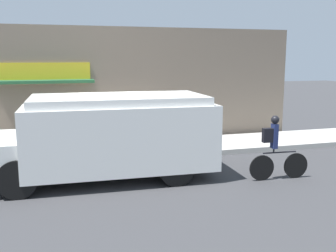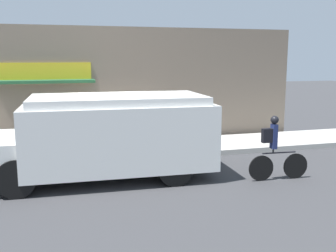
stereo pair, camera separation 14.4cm
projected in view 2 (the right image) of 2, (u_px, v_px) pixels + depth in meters
The scene contains 6 objects.
ground_plane at pixel (114, 164), 11.77m from camera, with size 70.00×70.00×0.00m, color #38383A.
sidewalk at pixel (109, 152), 12.88m from camera, with size 28.00×2.38×0.18m.
storefront at pixel (100, 87), 13.96m from camera, with size 14.77×0.89×4.21m.
school_bus at pixel (106, 135), 10.19m from camera, with size 6.07×3.00×2.17m.
cyclist at pixel (275, 149), 10.05m from camera, with size 1.64×0.21×1.69m.
trash_bin at pixel (35, 134), 12.89m from camera, with size 0.61×0.61×0.99m.
Camera 2 is at (-1.54, -11.41, 3.13)m, focal length 42.00 mm.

